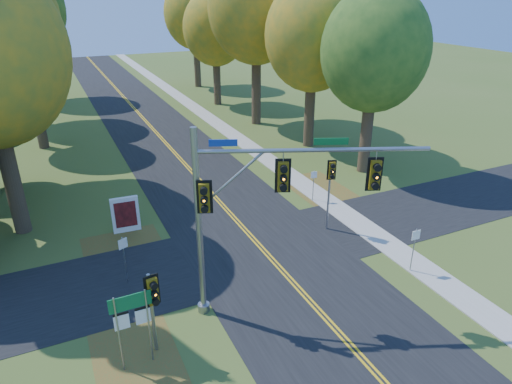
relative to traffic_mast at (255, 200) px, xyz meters
name	(u,v)px	position (x,y,z in m)	size (l,w,h in m)	color
ground	(279,268)	(2.38, 2.36, -5.12)	(160.00, 160.00, 0.00)	#405A1F
road_main	(279,268)	(2.38, 2.36, -5.11)	(8.00, 160.00, 0.02)	black
road_cross	(262,248)	(2.38, 4.36, -5.11)	(60.00, 6.00, 0.02)	black
centerline_left	(278,268)	(2.28, 2.36, -5.09)	(0.10, 160.00, 0.01)	gold
centerline_right	(281,267)	(2.48, 2.36, -5.09)	(0.10, 160.00, 0.01)	gold
sidewalk_east	(382,240)	(8.58, 2.36, -5.09)	(1.60, 160.00, 0.06)	#9E998E
leaf_patch_w_near	(128,258)	(-4.12, 6.36, -5.11)	(4.00, 6.00, 0.00)	brown
leaf_patch_e	(329,196)	(9.18, 8.36, -5.11)	(3.50, 8.00, 0.00)	brown
leaf_patch_w_far	(136,358)	(-5.12, -0.64, -5.11)	(3.00, 5.00, 0.00)	brown
tree_e_a	(375,51)	(13.95, 11.13, 3.41)	(7.20, 7.20, 12.73)	#38281C
tree_e_b	(313,36)	(13.35, 17.93, 3.78)	(7.60, 7.60, 13.33)	#38281C
tree_w_c	(26,50)	(-7.16, 26.82, 2.83)	(6.80, 6.80, 11.91)	#38281C
tree_e_c	(257,8)	(12.26, 26.05, 5.54)	(8.80, 8.80, 15.79)	#38281C
tree_w_d	(14,18)	(-7.74, 35.54, 4.66)	(8.20, 8.20, 14.56)	#38281C
tree_e_d	(216,29)	(11.65, 35.23, 3.12)	(7.00, 7.00, 12.32)	#38281C
tree_w_e	(27,9)	(-6.54, 46.44, 4.96)	(8.40, 8.40, 14.97)	#38281C
tree_e_e	(195,14)	(12.85, 45.93, 4.07)	(7.80, 7.80, 13.74)	#38281C
traffic_mast	(255,200)	(0.00, 0.00, 0.00)	(8.16, 3.59, 7.96)	gray
east_signal_pole	(331,178)	(6.52, 4.52, -1.94)	(0.47, 0.56, 4.19)	#93959B
ped_signal_pole	(153,296)	(-4.29, -0.72, -2.55)	(0.54, 0.63, 3.45)	gray
route_sign_cluster	(132,315)	(-5.09, -0.95, -2.93)	(1.45, 0.10, 3.11)	gray
info_kiosk	(126,215)	(-3.58, 9.15, -4.09)	(1.49, 0.31, 2.05)	silver
reg_sign_e_north	(314,180)	(7.83, 8.19, -3.71)	(0.39, 0.11, 2.05)	gray
reg_sign_e_south	(415,243)	(7.91, -0.55, -3.54)	(0.44, 0.07, 2.30)	gray
reg_sign_w	(124,252)	(-4.48, 4.35, -3.52)	(0.42, 0.21, 2.33)	gray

